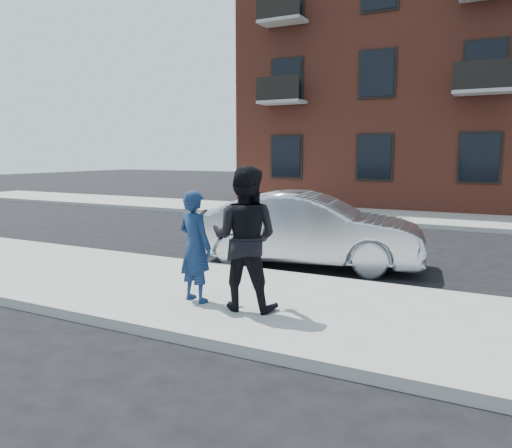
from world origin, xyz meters
The scene contains 8 objects.
ground centered at (0.00, 0.00, 0.00)m, with size 100.00×100.00×0.00m, color black.
near_sidewalk centered at (0.00, -0.25, 0.07)m, with size 50.00×3.50×0.15m, color gray.
near_curb centered at (0.00, 1.55, 0.07)m, with size 50.00×0.10×0.15m, color #999691.
far_sidewalk centered at (0.00, 11.25, 0.07)m, with size 50.00×3.50×0.15m, color gray.
far_curb centered at (0.00, 9.45, 0.07)m, with size 50.00×0.10×0.15m, color #999691.
silver_sedan centered at (-2.48, 2.82, 0.77)m, with size 1.64×4.69×1.55m, color #B7BABF.
man_hoodie centered at (-2.87, -0.77, 0.98)m, with size 0.69×0.57×1.67m.
man_peacoat centered at (-2.04, -0.74, 1.17)m, with size 1.11×0.93×2.03m.
Camera 1 is at (1.29, -6.82, 2.35)m, focal length 35.00 mm.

